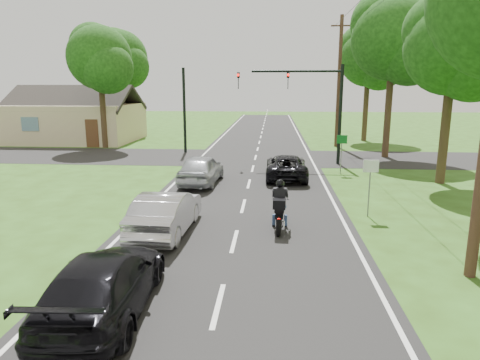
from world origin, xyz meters
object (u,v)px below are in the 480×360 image
object	(u,v)px
traffic_signal	(310,96)
dark_suv	(286,166)
dark_car_behind	(104,283)
motorcycle_rider	(280,210)
utility_pole_far	(339,81)
sign_white	(370,174)
silver_sedan	(166,212)
silver_suv	(201,169)
sign_green	(342,145)

from	to	relation	value
traffic_signal	dark_suv	bearing A→B (deg)	-108.05
traffic_signal	dark_car_behind	bearing A→B (deg)	-107.12
motorcycle_rider	traffic_signal	bearing A→B (deg)	84.40
utility_pole_far	sign_white	world-z (taller)	utility_pole_far
dark_suv	utility_pole_far	size ratio (longest dim) A/B	0.45
motorcycle_rider	silver_sedan	distance (m)	3.74
dark_suv	silver_sedan	size ratio (longest dim) A/B	1.06
dark_car_behind	dark_suv	bearing A→B (deg)	-109.89
silver_suv	utility_pole_far	world-z (taller)	utility_pole_far
dark_suv	utility_pole_far	xyz separation A→B (m)	(4.33, 12.50, 4.45)
dark_suv	silver_suv	distance (m)	4.51
silver_suv	traffic_signal	xyz separation A→B (m)	(5.69, 6.08, 3.40)
utility_pole_far	sign_white	distance (m)	19.39
dark_suv	dark_car_behind	distance (m)	14.60
dark_car_behind	sign_white	size ratio (longest dim) A/B	2.16
motorcycle_rider	dark_car_behind	size ratio (longest dim) A/B	0.44
silver_sedan	dark_car_behind	size ratio (longest dim) A/B	0.92
silver_suv	sign_green	world-z (taller)	sign_green
dark_suv	sign_green	bearing A→B (deg)	-153.76
motorcycle_rider	sign_white	xyz separation A→B (m)	(3.29, 1.76, 0.91)
silver_sedan	sign_green	xyz separation A→B (m)	(7.18, 10.39, 0.89)
motorcycle_rider	silver_suv	distance (m)	7.68
dark_suv	sign_green	xyz separation A→B (m)	(3.03, 1.48, 0.97)
motorcycle_rider	sign_white	distance (m)	3.84
silver_sedan	traffic_signal	bearing A→B (deg)	-110.75
silver_sedan	utility_pole_far	world-z (taller)	utility_pole_far
silver_sedan	silver_suv	bearing A→B (deg)	-87.46
silver_suv	sign_green	size ratio (longest dim) A/B	2.00
dark_car_behind	utility_pole_far	distance (m)	28.16
motorcycle_rider	dark_suv	size ratio (longest dim) A/B	0.45
silver_sedan	dark_suv	bearing A→B (deg)	-113.00
dark_suv	sign_green	size ratio (longest dim) A/B	2.10
sign_white	sign_green	bearing A→B (deg)	88.57
traffic_signal	sign_white	size ratio (longest dim) A/B	3.00
silver_suv	traffic_signal	distance (m)	8.99
traffic_signal	utility_pole_far	size ratio (longest dim) A/B	0.64
sign_green	dark_suv	bearing A→B (deg)	-154.00
dark_suv	silver_suv	size ratio (longest dim) A/B	1.05
motorcycle_rider	traffic_signal	size ratio (longest dim) A/B	0.32
motorcycle_rider	silver_suv	xyz separation A→B (m)	(-3.76, 6.69, 0.05)
dark_suv	silver_suv	bearing A→B (deg)	20.81
silver_sedan	sign_white	bearing A→B (deg)	-159.13
silver_suv	traffic_signal	world-z (taller)	traffic_signal
traffic_signal	silver_sedan	bearing A→B (deg)	-112.75
traffic_signal	sign_green	xyz separation A→B (m)	(1.56, -3.02, -2.54)
sign_green	traffic_signal	bearing A→B (deg)	117.38
dark_car_behind	traffic_signal	xyz separation A→B (m)	(5.69, 18.46, 3.46)
silver_sedan	dark_car_behind	xyz separation A→B (m)	(-0.07, -5.06, -0.03)
silver_sedan	sign_green	distance (m)	12.66
silver_suv	motorcycle_rider	bearing A→B (deg)	122.70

